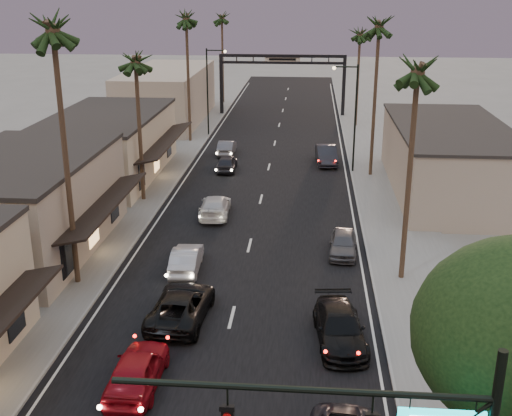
% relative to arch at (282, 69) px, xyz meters
% --- Properties ---
extents(ground, '(200.00, 200.00, 0.00)m').
position_rel_arch_xyz_m(ground, '(0.00, -30.00, -5.53)').
color(ground, slate).
rests_on(ground, ground).
extents(road, '(14.00, 120.00, 0.02)m').
position_rel_arch_xyz_m(road, '(0.00, -25.00, -5.53)').
color(road, black).
rests_on(road, ground).
extents(sidewalk_left, '(5.00, 92.00, 0.12)m').
position_rel_arch_xyz_m(sidewalk_left, '(-9.50, -18.00, -5.47)').
color(sidewalk_left, slate).
rests_on(sidewalk_left, ground).
extents(sidewalk_right, '(5.00, 92.00, 0.12)m').
position_rel_arch_xyz_m(sidewalk_right, '(9.50, -18.00, -5.47)').
color(sidewalk_right, slate).
rests_on(sidewalk_right, ground).
extents(storefront_mid, '(8.00, 14.00, 5.50)m').
position_rel_arch_xyz_m(storefront_mid, '(-13.00, -44.00, -2.78)').
color(storefront_mid, gray).
rests_on(storefront_mid, ground).
extents(storefront_far, '(8.00, 16.00, 5.00)m').
position_rel_arch_xyz_m(storefront_far, '(-13.00, -28.00, -3.03)').
color(storefront_far, '#C4B496').
rests_on(storefront_far, ground).
extents(storefront_dist, '(8.00, 20.00, 6.00)m').
position_rel_arch_xyz_m(storefront_dist, '(-13.00, -5.00, -2.53)').
color(storefront_dist, gray).
rests_on(storefront_dist, ground).
extents(building_right, '(8.00, 18.00, 5.00)m').
position_rel_arch_xyz_m(building_right, '(14.00, -30.00, -3.03)').
color(building_right, gray).
rests_on(building_right, ground).
extents(arch, '(15.20, 0.40, 7.27)m').
position_rel_arch_xyz_m(arch, '(0.00, 0.00, 0.00)').
color(arch, black).
rests_on(arch, ground).
extents(streetlight_right, '(2.13, 0.30, 9.00)m').
position_rel_arch_xyz_m(streetlight_right, '(6.92, -25.00, -0.20)').
color(streetlight_right, black).
rests_on(streetlight_right, ground).
extents(streetlight_left, '(2.13, 0.30, 9.00)m').
position_rel_arch_xyz_m(streetlight_left, '(-6.92, -12.00, -0.20)').
color(streetlight_left, black).
rests_on(streetlight_left, ground).
extents(palm_lb, '(3.20, 3.20, 15.20)m').
position_rel_arch_xyz_m(palm_lb, '(-8.60, -48.00, 7.85)').
color(palm_lb, '#38281C').
rests_on(palm_lb, ground).
extents(palm_lc, '(3.20, 3.20, 12.20)m').
position_rel_arch_xyz_m(palm_lc, '(-8.60, -34.00, 4.94)').
color(palm_lc, '#38281C').
rests_on(palm_lc, ground).
extents(palm_ld, '(3.20, 3.20, 14.20)m').
position_rel_arch_xyz_m(palm_ld, '(-8.60, -15.00, 6.88)').
color(palm_ld, '#38281C').
rests_on(palm_ld, ground).
extents(palm_ra, '(3.20, 3.20, 13.20)m').
position_rel_arch_xyz_m(palm_ra, '(8.60, -46.00, 5.91)').
color(palm_ra, '#38281C').
rests_on(palm_ra, ground).
extents(palm_rb, '(3.20, 3.20, 14.20)m').
position_rel_arch_xyz_m(palm_rb, '(8.60, -26.00, 6.88)').
color(palm_rb, '#38281C').
rests_on(palm_rb, ground).
extents(palm_rc, '(3.20, 3.20, 12.20)m').
position_rel_arch_xyz_m(palm_rc, '(8.60, -6.00, 4.94)').
color(palm_rc, '#38281C').
rests_on(palm_rc, ground).
extents(palm_far, '(3.20, 3.20, 13.20)m').
position_rel_arch_xyz_m(palm_far, '(-8.30, 8.00, 5.91)').
color(palm_far, '#38281C').
rests_on(palm_far, ground).
extents(oncoming_red, '(1.85, 4.57, 1.56)m').
position_rel_arch_xyz_m(oncoming_red, '(-3.00, -56.89, -4.76)').
color(oncoming_red, maroon).
rests_on(oncoming_red, ground).
extents(oncoming_pickup, '(2.76, 5.48, 1.49)m').
position_rel_arch_xyz_m(oncoming_pickup, '(-2.34, -51.39, -4.79)').
color(oncoming_pickup, black).
rests_on(oncoming_pickup, ground).
extents(oncoming_silver, '(1.66, 4.26, 1.38)m').
position_rel_arch_xyz_m(oncoming_silver, '(-3.14, -45.89, -4.84)').
color(oncoming_silver, '#9E9FA3').
rests_on(oncoming_silver, ground).
extents(oncoming_white, '(2.18, 4.89, 1.39)m').
position_rel_arch_xyz_m(oncoming_white, '(-2.86, -36.86, -4.84)').
color(oncoming_white, '#BABABA').
rests_on(oncoming_white, ground).
extents(oncoming_dgrey, '(1.65, 3.96, 1.34)m').
position_rel_arch_xyz_m(oncoming_dgrey, '(-3.51, -25.47, -4.86)').
color(oncoming_dgrey, black).
rests_on(oncoming_dgrey, ground).
extents(oncoming_grey_far, '(1.49, 4.13, 1.35)m').
position_rel_arch_xyz_m(oncoming_grey_far, '(-4.23, -19.97, -4.86)').
color(oncoming_grey_far, '#515156').
rests_on(oncoming_grey_far, ground).
extents(curbside_black, '(2.57, 5.21, 1.46)m').
position_rel_arch_xyz_m(curbside_black, '(5.03, -52.82, -4.81)').
color(curbside_black, black).
rests_on(curbside_black, ground).
extents(curbside_grey, '(1.83, 4.03, 1.34)m').
position_rel_arch_xyz_m(curbside_grey, '(5.61, -42.83, -4.86)').
color(curbside_grey, '#47484C').
rests_on(curbside_grey, ground).
extents(curbside_far, '(2.06, 4.96, 1.59)m').
position_rel_arch_xyz_m(curbside_far, '(5.01, -22.46, -4.74)').
color(curbside_far, black).
rests_on(curbside_far, ground).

